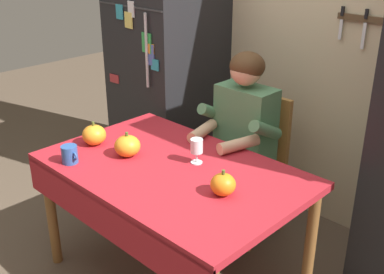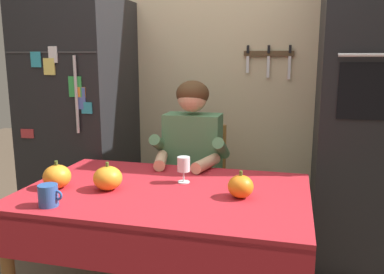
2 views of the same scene
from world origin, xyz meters
TOP-DOWN VIEW (x-y plane):
  - back_wall_assembly at (0.05, 1.35)m, footprint 3.70×0.13m
  - refrigerator at (-0.95, 0.96)m, footprint 0.68×0.71m
  - dining_table at (0.00, 0.08)m, footprint 1.40×0.90m
  - chair_behind_person at (-0.02, 0.87)m, footprint 0.40×0.40m
  - seated_person at (-0.02, 0.68)m, footprint 0.47×0.55m
  - coffee_mug at (-0.43, -0.24)m, footprint 0.11×0.09m
  - wine_glass at (0.06, 0.23)m, footprint 0.07×0.07m
  - pumpkin_large at (-0.54, -0.01)m, footprint 0.14×0.14m
  - pumpkin_medium at (0.38, 0.07)m, footprint 0.12×0.12m
  - pumpkin_small at (-0.28, 0.03)m, footprint 0.14×0.14m

SIDE VIEW (x-z plane):
  - chair_behind_person at x=-0.02m, z-range 0.05..0.98m
  - dining_table at x=0.00m, z-range 0.29..1.03m
  - seated_person at x=-0.02m, z-range 0.11..1.36m
  - coffee_mug at x=-0.43m, z-range 0.74..0.84m
  - pumpkin_medium at x=0.38m, z-range 0.73..0.86m
  - pumpkin_large at x=-0.54m, z-range 0.73..0.87m
  - pumpkin_small at x=-0.28m, z-range 0.73..0.87m
  - wine_glass at x=0.06m, z-range 0.76..0.90m
  - refrigerator at x=-0.95m, z-range 0.00..1.80m
  - back_wall_assembly at x=0.05m, z-range 0.00..2.60m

